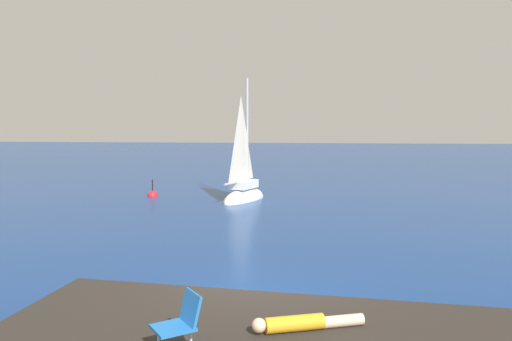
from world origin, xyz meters
TOP-DOWN VIEW (x-y plane):
  - ground_plane at (0.00, 0.00)m, footprint 160.00×160.00m
  - boulder_seaward at (-0.08, -0.91)m, footprint 1.45×1.37m
  - boulder_inland at (1.48, -1.04)m, footprint 1.16×1.41m
  - sailboat_near at (-2.04, 13.99)m, footprint 2.40×3.62m
  - person_sunbather at (0.93, -2.84)m, footprint 1.70×0.72m
  - beach_chair at (-0.74, -3.67)m, footprint 0.76×0.74m
  - marker_buoy at (-6.93, 14.91)m, footprint 0.56×0.56m

SIDE VIEW (x-z plane):
  - ground_plane at x=0.00m, z-range 0.00..0.00m
  - boulder_seaward at x=-0.08m, z-range -0.36..0.36m
  - boulder_inland at x=1.48m, z-range -0.46..0.46m
  - marker_buoy at x=-6.93m, z-range -0.56..0.57m
  - sailboat_near at x=-2.04m, z-range -2.92..3.63m
  - person_sunbather at x=0.93m, z-range 0.70..0.95m
  - beach_chair at x=-0.74m, z-range 0.75..1.55m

